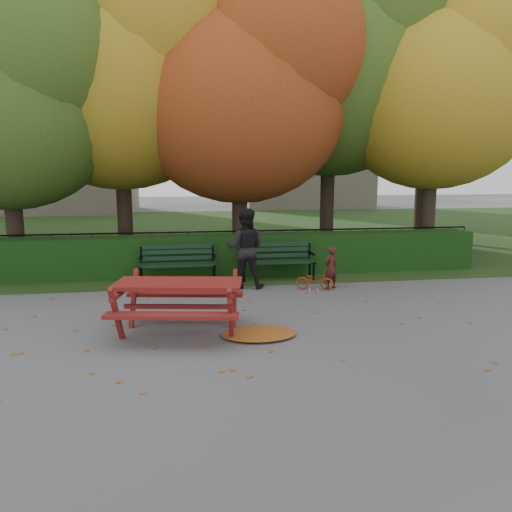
{
  "coord_description": "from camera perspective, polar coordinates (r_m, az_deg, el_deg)",
  "views": [
    {
      "loc": [
        -1.29,
        -8.05,
        2.6
      ],
      "look_at": [
        0.19,
        1.25,
        1.0
      ],
      "focal_mm": 35.0,
      "sensor_mm": 36.0,
      "label": 1
    }
  ],
  "objects": [
    {
      "name": "ground",
      "position": [
        8.56,
        0.06,
        -8.04
      ],
      "size": [
        90.0,
        90.0,
        0.0
      ],
      "primitive_type": "plane",
      "color": "slate",
      "rests_on": "ground"
    },
    {
      "name": "grass_strip",
      "position": [
        22.24,
        -5.65,
        2.9
      ],
      "size": [
        90.0,
        90.0,
        0.0
      ],
      "primitive_type": "plane",
      "color": "#1E3113",
      "rests_on": "ground"
    },
    {
      "name": "building_left",
      "position": [
        35.26,
        -22.59,
        16.93
      ],
      "size": [
        10.0,
        7.0,
        15.0
      ],
      "primitive_type": "cube",
      "color": "#B5A691",
      "rests_on": "ground"
    },
    {
      "name": "building_right",
      "position": [
        37.38,
        5.58,
        14.82
      ],
      "size": [
        9.0,
        6.0,
        12.0
      ],
      "primitive_type": "cube",
      "color": "#B5A691",
      "rests_on": "ground"
    },
    {
      "name": "hedge",
      "position": [
        12.79,
        -3.13,
        0.18
      ],
      "size": [
        13.0,
        0.9,
        1.0
      ],
      "primitive_type": "cube",
      "color": "black",
      "rests_on": "ground"
    },
    {
      "name": "iron_fence",
      "position": [
        13.57,
        -3.48,
        0.88
      ],
      "size": [
        14.0,
        0.04,
        1.02
      ],
      "color": "black",
      "rests_on": "ground"
    },
    {
      "name": "tree_a",
      "position": [
        14.31,
        -25.88,
        16.43
      ],
      "size": [
        5.88,
        5.6,
        7.48
      ],
      "color": "black",
      "rests_on": "ground"
    },
    {
      "name": "tree_b",
      "position": [
        15.1,
        -14.13,
        20.06
      ],
      "size": [
        6.72,
        6.4,
        8.79
      ],
      "color": "black",
      "rests_on": "ground"
    },
    {
      "name": "tree_c",
      "position": [
        14.35,
        -0.43,
        18.57
      ],
      "size": [
        6.3,
        6.0,
        8.0
      ],
      "color": "black",
      "rests_on": "ground"
    },
    {
      "name": "tree_d",
      "position": [
        16.48,
        10.15,
        21.34
      ],
      "size": [
        7.14,
        6.8,
        9.58
      ],
      "color": "black",
      "rests_on": "ground"
    },
    {
      "name": "tree_e",
      "position": [
        16.07,
        21.27,
        17.91
      ],
      "size": [
        6.09,
        5.8,
        8.16
      ],
      "color": "black",
      "rests_on": "ground"
    },
    {
      "name": "tree_g",
      "position": [
        20.43,
        20.06,
        16.88
      ],
      "size": [
        6.3,
        6.0,
        8.55
      ],
      "color": "black",
      "rests_on": "ground"
    },
    {
      "name": "bench_left",
      "position": [
        11.94,
        -8.95,
        -0.51
      ],
      "size": [
        1.8,
        0.57,
        0.88
      ],
      "color": "black",
      "rests_on": "ground"
    },
    {
      "name": "bench_right",
      "position": [
        12.17,
        2.42,
        -0.2
      ],
      "size": [
        1.8,
        0.57,
        0.88
      ],
      "color": "black",
      "rests_on": "ground"
    },
    {
      "name": "picnic_table",
      "position": [
        8.13,
        -8.82,
        -4.23
      ],
      "size": [
        2.25,
        1.94,
        0.97
      ],
      "rotation": [
        0.0,
        0.0,
        -0.18
      ],
      "color": "maroon",
      "rests_on": "ground"
    },
    {
      "name": "leaf_pile",
      "position": [
        8.07,
        0.35,
        -8.85
      ],
      "size": [
        1.42,
        1.19,
        0.08
      ],
      "primitive_type": "ellipsoid",
      "rotation": [
        0.0,
        0.0,
        0.33
      ],
      "color": "brown",
      "rests_on": "ground"
    },
    {
      "name": "leaf_scatter",
      "position": [
        8.84,
        -0.25,
        -7.42
      ],
      "size": [
        9.0,
        5.7,
        0.01
      ],
      "primitive_type": null,
      "color": "brown",
      "rests_on": "ground"
    },
    {
      "name": "child",
      "position": [
        11.27,
        8.55,
        -1.34
      ],
      "size": [
        0.41,
        0.35,
        0.95
      ],
      "primitive_type": "imported",
      "rotation": [
        0.0,
        0.0,
        3.57
      ],
      "color": "#401714",
      "rests_on": "ground"
    },
    {
      "name": "adult",
      "position": [
        11.18,
        -1.26,
        0.89
      ],
      "size": [
        1.01,
        0.87,
        1.8
      ],
      "primitive_type": "imported",
      "rotation": [
        0.0,
        0.0,
        2.9
      ],
      "color": "black",
      "rests_on": "ground"
    },
    {
      "name": "bicycle",
      "position": [
        11.15,
        6.71,
        -2.77
      ],
      "size": [
        0.87,
        0.58,
        0.43
      ],
      "primitive_type": "imported",
      "rotation": [
        0.0,
        0.0,
        1.18
      ],
      "color": "#A32C0F",
      "rests_on": "ground"
    }
  ]
}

